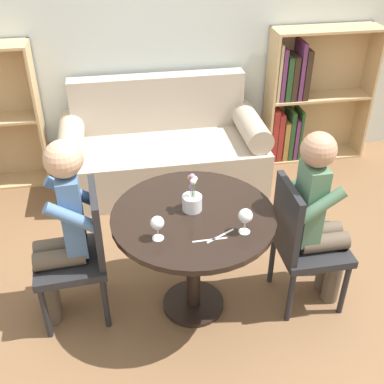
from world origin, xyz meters
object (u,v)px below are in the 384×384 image
(couch, at_px, (163,152))
(chair_left, at_px, (81,250))
(person_right, at_px, (319,217))
(bookshelf_right, at_px, (302,100))
(person_left, at_px, (61,230))
(flower_vase, at_px, (192,199))
(wine_glass_right, at_px, (245,216))
(chair_right, at_px, (302,240))
(wine_glass_left, at_px, (157,224))

(couch, distance_m, chair_left, 1.63)
(couch, relative_size, person_right, 1.44)
(bookshelf_right, bearing_deg, person_right, -108.02)
(couch, bearing_deg, chair_left, -114.64)
(person_left, xyz_separation_m, flower_vase, (0.76, -0.04, 0.15))
(bookshelf_right, distance_m, wine_glass_right, 2.35)
(person_left, height_order, flower_vase, person_left)
(chair_right, relative_size, wine_glass_right, 5.99)
(bookshelf_right, bearing_deg, wine_glass_left, -128.43)
(wine_glass_left, bearing_deg, wine_glass_right, -3.12)
(bookshelf_right, xyz_separation_m, person_left, (-2.14, -1.75, 0.07))
(couch, xyz_separation_m, wine_glass_right, (0.25, -1.78, 0.54))
(wine_glass_left, distance_m, wine_glass_right, 0.47)
(person_right, bearing_deg, couch, 24.93)
(couch, distance_m, bookshelf_right, 1.43)
(chair_left, bearing_deg, chair_right, 80.72)
(person_left, relative_size, flower_vase, 5.04)
(bookshelf_right, relative_size, wine_glass_left, 8.87)
(person_right, height_order, wine_glass_left, person_right)
(chair_left, height_order, person_left, person_left)
(chair_right, distance_m, wine_glass_right, 0.58)
(couch, height_order, wine_glass_right, couch)
(bookshelf_right, height_order, wine_glass_left, bookshelf_right)
(person_left, bearing_deg, chair_right, 81.42)
(person_right, bearing_deg, flower_vase, 82.78)
(bookshelf_right, relative_size, chair_left, 1.41)
(wine_glass_left, distance_m, flower_vase, 0.33)
(chair_right, xyz_separation_m, wine_glass_right, (-0.43, -0.17, 0.36))
(wine_glass_left, bearing_deg, person_left, 153.06)
(couch, height_order, chair_right, couch)
(wine_glass_right, xyz_separation_m, flower_vase, (-0.25, 0.26, -0.03))
(couch, xyz_separation_m, chair_right, (0.67, -1.61, 0.18))
(person_left, distance_m, flower_vase, 0.78)
(couch, height_order, bookshelf_right, bookshelf_right)
(wine_glass_left, bearing_deg, chair_right, 8.86)
(bookshelf_right, distance_m, flower_vase, 2.26)
(couch, bearing_deg, person_right, -64.61)
(wine_glass_left, relative_size, wine_glass_right, 0.95)
(person_left, height_order, wine_glass_left, person_left)
(wine_glass_right, height_order, flower_vase, flower_vase)
(couch, xyz_separation_m, bookshelf_right, (1.37, 0.27, 0.29))
(chair_right, height_order, person_right, person_right)
(chair_right, bearing_deg, couch, 22.26)
(flower_vase, bearing_deg, chair_right, -7.74)
(bookshelf_right, bearing_deg, chair_left, -139.70)
(chair_left, distance_m, wine_glass_right, 1.03)
(couch, xyz_separation_m, wine_glass_left, (-0.23, -1.75, 0.53))
(person_right, height_order, flower_vase, person_right)
(chair_left, distance_m, person_left, 0.19)
(person_right, relative_size, wine_glass_left, 8.61)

